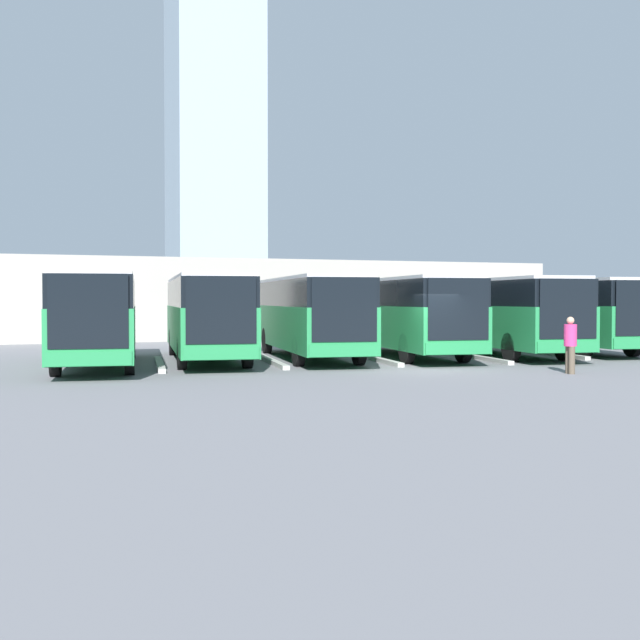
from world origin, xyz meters
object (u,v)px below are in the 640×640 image
at_px(bus_1, 497,313).
at_px(pedestrian, 570,343).
at_px(bus_3, 308,313).
at_px(bus_2, 404,313).
at_px(bus_4, 206,314).
at_px(bus_0, 564,312).
at_px(bus_5, 98,315).

height_order(bus_1, pedestrian, bus_1).
bearing_deg(pedestrian, bus_3, -136.30).
distance_m(bus_2, bus_3, 4.02).
bearing_deg(bus_4, pedestrian, 144.21).
xyz_separation_m(bus_1, bus_2, (4.01, -0.57, 0.00)).
xyz_separation_m(bus_0, bus_1, (4.01, 0.91, 0.00)).
bearing_deg(bus_0, pedestrian, 61.23).
relative_size(bus_1, bus_3, 1.00).
xyz_separation_m(bus_3, bus_4, (4.01, -0.17, 0.00)).
relative_size(bus_1, pedestrian, 6.45).
bearing_deg(bus_2, pedestrian, 107.65).
bearing_deg(bus_1, bus_4, 2.54).
relative_size(bus_1, bus_5, 1.00).
height_order(bus_2, pedestrian, bus_2).
relative_size(bus_0, bus_1, 1.00).
bearing_deg(bus_5, pedestrian, 157.15).
bearing_deg(bus_0, bus_3, 7.67).
relative_size(bus_0, bus_2, 1.00).
distance_m(bus_3, bus_4, 4.01).
relative_size(bus_2, pedestrian, 6.45).
relative_size(bus_2, bus_3, 1.00).
distance_m(bus_4, pedestrian, 13.13).
bearing_deg(bus_4, bus_3, -174.98).
bearing_deg(bus_3, bus_1, -178.69).
distance_m(bus_0, pedestrian, 11.00).
bearing_deg(bus_4, bus_0, -172.99).
xyz_separation_m(bus_0, bus_4, (16.03, -0.14, 0.00)).
bearing_deg(bus_5, bus_1, -172.46).
distance_m(bus_4, bus_5, 4.14).
bearing_deg(bus_0, bus_2, 9.92).
bearing_deg(bus_3, bus_5, 13.77).
bearing_deg(pedestrian, bus_4, -121.71).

